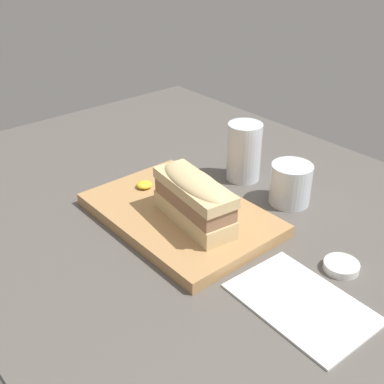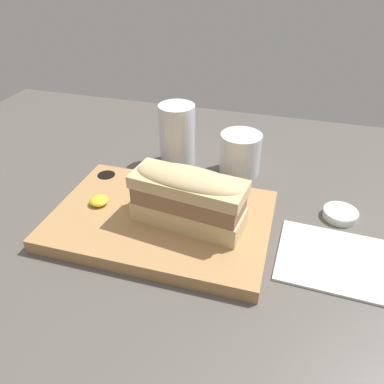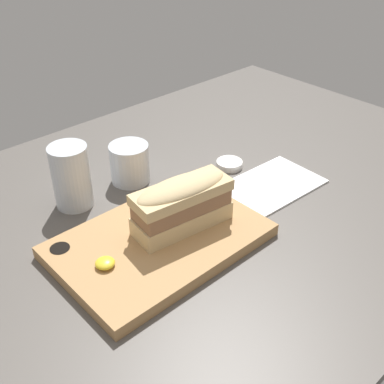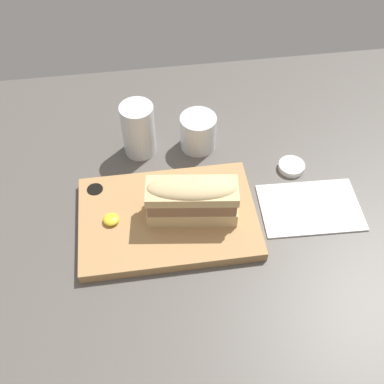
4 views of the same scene
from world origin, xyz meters
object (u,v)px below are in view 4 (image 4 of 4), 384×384
Objects in this scene: sandwich at (192,198)px; water_glass at (139,132)px; wine_glass at (199,134)px; serving_board at (167,218)px; napkin at (310,207)px; condiment_dish at (291,167)px.

sandwich is 23.35cm from water_glass.
sandwich is 2.20× the size of wine_glass.
sandwich reaches higher than wine_glass.
napkin is at bearing -1.65° from serving_board.
sandwich is at bearing -67.80° from water_glass.
serving_board is 29.47cm from napkin.
serving_board is at bearing -79.38° from water_glass.
water_glass is 34.43cm from condiment_dish.
sandwich reaches higher than napkin.
condiment_dish is (-0.92, 11.26, 0.47)cm from napkin.
condiment_dish is at bearing 94.66° from napkin.
wine_glass is (13.40, -0.33, -1.81)cm from water_glass.
sandwich is at bearing -7.58° from serving_board.
sandwich is at bearing 179.54° from napkin.
napkin is (29.44, -0.85, -0.92)cm from serving_board.
water_glass reaches higher than napkin.
serving_board is 7.89cm from sandwich.
water_glass is at bearing 146.90° from napkin.
napkin is (33.36, -21.75, -5.24)cm from water_glass.
sandwich is (4.88, -0.65, 6.17)cm from serving_board.
condiment_dish reaches higher than napkin.
sandwich is 26.94cm from condiment_dish.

